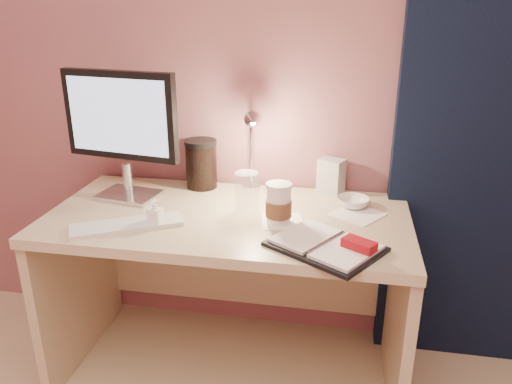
% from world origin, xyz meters
% --- Properties ---
extents(room, '(3.50, 3.50, 3.50)m').
position_xyz_m(room, '(0.95, 1.69, 1.14)').
color(room, '#C6B28E').
rests_on(room, ground).
extents(desk, '(1.40, 0.70, 0.73)m').
position_xyz_m(desk, '(0.00, 1.45, 0.50)').
color(desk, '#C8B18E').
rests_on(desk, ground).
extents(monitor, '(0.49, 0.21, 0.53)m').
position_xyz_m(monitor, '(-0.45, 1.48, 1.05)').
color(monitor, silver).
rests_on(monitor, desk).
extents(keyboard, '(0.41, 0.30, 0.02)m').
position_xyz_m(keyboard, '(-0.34, 1.20, 0.74)').
color(keyboard, white).
rests_on(keyboard, desk).
extents(planner, '(0.43, 0.40, 0.05)m').
position_xyz_m(planner, '(0.40, 1.16, 0.74)').
color(planner, black).
rests_on(planner, desk).
extents(paper_a, '(0.18, 0.18, 0.00)m').
position_xyz_m(paper_a, '(0.22, 1.35, 0.73)').
color(paper_a, white).
rests_on(paper_a, desk).
extents(paper_b, '(0.24, 0.24, 0.00)m').
position_xyz_m(paper_b, '(0.50, 1.47, 0.73)').
color(paper_b, white).
rests_on(paper_b, desk).
extents(coffee_cup, '(0.10, 0.10, 0.16)m').
position_xyz_m(coffee_cup, '(0.21, 1.33, 0.80)').
color(coffee_cup, white).
rests_on(coffee_cup, desk).
extents(clear_cup, '(0.09, 0.09, 0.16)m').
position_xyz_m(clear_cup, '(0.07, 1.42, 0.81)').
color(clear_cup, white).
rests_on(clear_cup, desk).
extents(bowl, '(0.16, 0.16, 0.04)m').
position_xyz_m(bowl, '(0.48, 1.54, 0.75)').
color(bowl, silver).
rests_on(bowl, desk).
extents(lotion_bottle, '(0.05, 0.05, 0.10)m').
position_xyz_m(lotion_bottle, '(-0.23, 1.23, 0.78)').
color(lotion_bottle, white).
rests_on(lotion_bottle, desk).
extents(dark_jar, '(0.14, 0.14, 0.19)m').
position_xyz_m(dark_jar, '(-0.18, 1.66, 0.83)').
color(dark_jar, black).
rests_on(dark_jar, desk).
extents(product_box, '(0.12, 0.11, 0.15)m').
position_xyz_m(product_box, '(0.38, 1.69, 0.81)').
color(product_box, silver).
rests_on(product_box, desk).
extents(desk_lamp, '(0.12, 0.23, 0.37)m').
position_xyz_m(desk_lamp, '(0.01, 1.60, 0.96)').
color(desk_lamp, silver).
rests_on(desk_lamp, desk).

